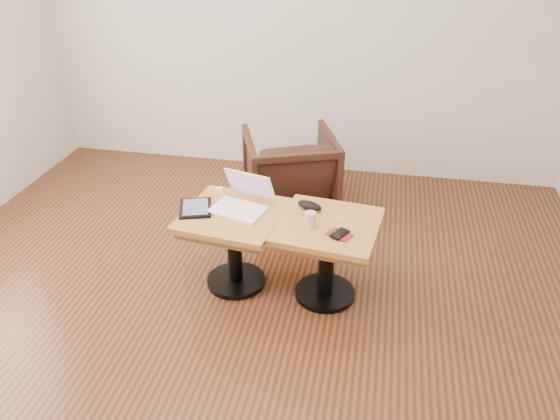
% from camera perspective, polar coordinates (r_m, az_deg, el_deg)
% --- Properties ---
extents(room_shell, '(4.52, 4.52, 2.71)m').
position_cam_1_polar(room_shell, '(2.58, -5.90, 10.92)').
color(room_shell, '#3B1B14').
rests_on(room_shell, ground).
extents(side_table_left, '(0.65, 0.65, 0.53)m').
position_cam_1_polar(side_table_left, '(3.38, -4.86, -2.19)').
color(side_table_left, black).
rests_on(side_table_left, ground).
extents(side_table_right, '(0.65, 0.65, 0.53)m').
position_cam_1_polar(side_table_right, '(3.27, 4.98, -3.38)').
color(side_table_right, black).
rests_on(side_table_right, ground).
extents(laptop, '(0.39, 0.39, 0.21)m').
position_cam_1_polar(laptop, '(3.34, -3.99, 0.89)').
color(laptop, white).
rests_on(laptop, side_table_left).
extents(tablet, '(0.25, 0.29, 0.02)m').
position_cam_1_polar(tablet, '(3.37, -8.83, 0.22)').
color(tablet, black).
rests_on(tablet, side_table_left).
extents(charging_adapter, '(0.04, 0.04, 0.02)m').
position_cam_1_polar(charging_adapter, '(3.56, -6.38, 2.16)').
color(charging_adapter, white).
rests_on(charging_adapter, side_table_left).
extents(glasses_case, '(0.18, 0.12, 0.05)m').
position_cam_1_polar(glasses_case, '(3.33, 3.10, 0.48)').
color(glasses_case, black).
rests_on(glasses_case, side_table_right).
extents(striped_cup, '(0.09, 0.09, 0.08)m').
position_cam_1_polar(striped_cup, '(3.15, 3.21, -0.94)').
color(striped_cup, '#CD5566').
rests_on(striped_cup, side_table_right).
extents(earbuds_tangle, '(0.07, 0.05, 0.01)m').
position_cam_1_polar(earbuds_tangle, '(3.25, 6.20, -0.86)').
color(earbuds_tangle, white).
rests_on(earbuds_tangle, side_table_right).
extents(phone_on_sleeve, '(0.16, 0.15, 0.02)m').
position_cam_1_polar(phone_on_sleeve, '(3.09, 6.26, -2.54)').
color(phone_on_sleeve, maroon).
rests_on(phone_on_sleeve, side_table_right).
extents(armchair, '(0.88, 0.89, 0.63)m').
position_cam_1_polar(armchair, '(4.29, 1.05, 4.05)').
color(armchair, '#311A13').
rests_on(armchair, ground).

